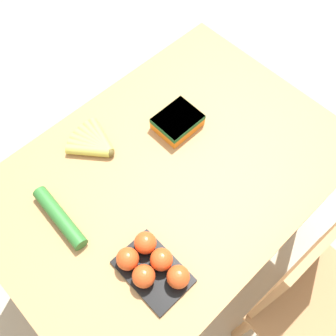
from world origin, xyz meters
TOP-DOWN VIEW (x-y plane):
  - ground_plane at (0.00, 0.00)m, footprint 12.00×12.00m
  - dining_table at (0.00, 0.00)m, footprint 1.19×0.83m
  - chair at (-0.10, 0.61)m, footprint 0.43×0.41m
  - banana_bunch at (0.11, -0.25)m, footprint 0.16×0.16m
  - tomato_pack at (0.25, 0.19)m, footprint 0.14×0.21m
  - carrot_bag at (-0.15, -0.11)m, footprint 0.15×0.12m
  - cucumber_near at (0.35, -0.11)m, footprint 0.06×0.23m

SIDE VIEW (x-z plane):
  - ground_plane at x=0.00m, z-range 0.00..0.00m
  - chair at x=-0.10m, z-range 0.02..0.97m
  - dining_table at x=0.00m, z-range 0.25..0.98m
  - banana_bunch at x=0.11m, z-range 0.72..0.76m
  - cucumber_near at x=0.35m, z-range 0.72..0.77m
  - carrot_bag at x=-0.15m, z-range 0.73..0.78m
  - tomato_pack at x=0.25m, z-range 0.72..0.80m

